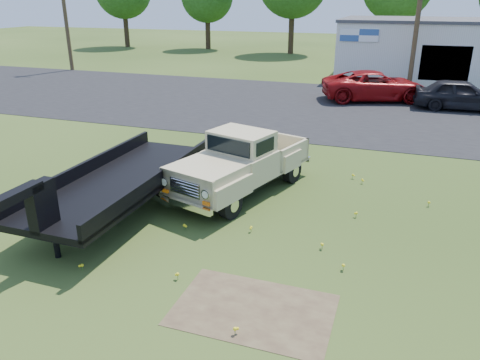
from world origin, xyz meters
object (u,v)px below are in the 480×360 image
Objects in this scene: vintage_pickup_truck at (241,162)px; dark_sedan at (461,95)px; red_pickup at (375,86)px; flatbed_trailer at (122,176)px.

vintage_pickup_truck is 16.02m from dark_sedan.
vintage_pickup_truck is 15.60m from red_pickup.
red_pickup reaches higher than dark_sedan.
vintage_pickup_truck is 0.90× the size of red_pickup.
red_pickup is 4.54m from dark_sedan.
red_pickup is at bearing 73.14° from flatbed_trailer.
flatbed_trailer is 1.58× the size of dark_sedan.
vintage_pickup_truck reaches higher than red_pickup.
red_pickup is at bearing 96.66° from vintage_pickup_truck.
vintage_pickup_truck is 3.50m from flatbed_trailer.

